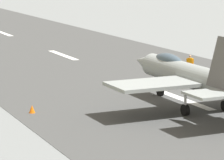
# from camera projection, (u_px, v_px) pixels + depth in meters

# --- Properties ---
(ground_plane) EXTENTS (400.00, 400.00, 0.00)m
(ground_plane) POSITION_uv_depth(u_px,v_px,m) (178.00, 98.00, 48.87)
(ground_plane) COLOR slate
(runway_strip) EXTENTS (240.00, 26.00, 0.02)m
(runway_strip) POSITION_uv_depth(u_px,v_px,m) (179.00, 98.00, 48.85)
(runway_strip) COLOR #424342
(runway_strip) RESTS_ON ground
(fighter_jet) EXTENTS (16.06, 13.07, 5.53)m
(fighter_jet) POSITION_uv_depth(u_px,v_px,m) (194.00, 76.00, 44.93)
(fighter_jet) COLOR gray
(fighter_jet) RESTS_ON ground
(crew_person) EXTENTS (0.55, 0.50, 1.72)m
(crew_person) POSITION_uv_depth(u_px,v_px,m) (190.00, 64.00, 59.39)
(crew_person) COLOR #1E2338
(crew_person) RESTS_ON ground
(marker_cone_mid) EXTENTS (0.44, 0.44, 0.55)m
(marker_cone_mid) POSITION_uv_depth(u_px,v_px,m) (32.00, 109.00, 43.90)
(marker_cone_mid) COLOR orange
(marker_cone_mid) RESTS_ON ground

